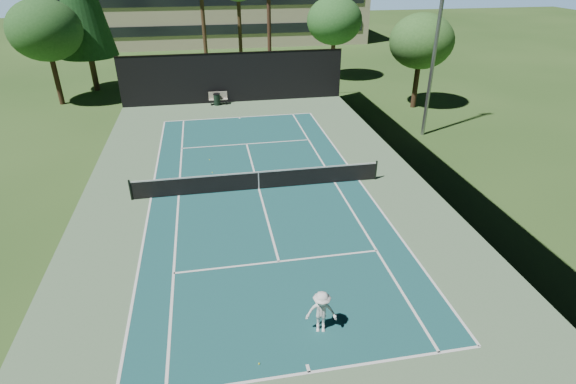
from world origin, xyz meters
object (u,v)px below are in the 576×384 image
object	(u,v)px
tennis_ball_b	(212,173)
tennis_ball_d	(210,160)
tennis_net	(259,180)
trash_bin	(217,99)
player	(321,312)
park_bench	(218,98)
tennis_ball_a	(259,364)
tennis_ball_c	(298,173)

from	to	relation	value
tennis_ball_b	tennis_ball_d	world-z (taller)	tennis_ball_d
tennis_net	trash_bin	distance (m)	15.44
player	park_bench	distance (m)	25.95
tennis_ball_d	park_bench	bearing A→B (deg)	84.70
tennis_ball_a	park_bench	xyz separation A→B (m)	(0.04, 26.87, 0.52)
tennis_ball_b	tennis_ball_c	xyz separation A→B (m)	(4.71, -0.92, 0.00)
tennis_ball_b	park_bench	world-z (taller)	park_bench
tennis_ball_a	tennis_ball_c	bearing A→B (deg)	73.50
player	tennis_ball_b	xyz separation A→B (m)	(-3.07, 12.73, -0.75)
player	tennis_ball_a	xyz separation A→B (m)	(-2.15, -1.01, -0.75)
tennis_ball_a	tennis_ball_c	xyz separation A→B (m)	(3.80, 12.82, 0.00)
player	tennis_ball_a	bearing A→B (deg)	-143.37
player	tennis_ball_d	distance (m)	14.90
tennis_ball_b	tennis_ball_d	xyz separation A→B (m)	(-0.10, 1.82, 0.01)
tennis_net	tennis_ball_d	distance (m)	4.92
tennis_ball_d	tennis_ball_c	bearing A→B (deg)	-29.57
tennis_ball_b	park_bench	bearing A→B (deg)	85.86
tennis_ball_a	tennis_ball_c	world-z (taller)	tennis_ball_c
player	tennis_ball_d	bearing A→B (deg)	113.85
tennis_ball_b	tennis_ball_c	distance (m)	4.80
tennis_ball_a	tennis_ball_b	world-z (taller)	same
player	park_bench	xyz separation A→B (m)	(-2.12, 25.86, -0.23)
tennis_ball_c	trash_bin	size ratio (longest dim) A/B	0.07
park_bench	tennis_ball_d	bearing A→B (deg)	-95.30
player	park_bench	bearing A→B (deg)	106.24
tennis_ball_b	tennis_ball_c	bearing A→B (deg)	-10.98
tennis_ball_a	trash_bin	bearing A→B (deg)	90.17
tennis_ball_b	tennis_ball_d	size ratio (longest dim) A/B	0.84
tennis_ball_b	tennis_net	bearing A→B (deg)	-46.19
tennis_ball_d	trash_bin	xyz separation A→B (m)	(0.94, 11.12, 0.44)
tennis_ball_c	player	bearing A→B (deg)	-97.92
tennis_ball_c	park_bench	size ratio (longest dim) A/B	0.05
trash_bin	player	bearing A→B (deg)	-85.03
tennis_net	tennis_ball_d	world-z (taller)	tennis_net
tennis_net	tennis_ball_d	xyz separation A→B (m)	(-2.43, 4.24, -0.52)
tennis_ball_b	trash_bin	bearing A→B (deg)	86.29
trash_bin	tennis_ball_c	bearing A→B (deg)	-74.37
tennis_ball_a	tennis_ball_b	bearing A→B (deg)	93.82
tennis_ball_b	park_bench	xyz separation A→B (m)	(0.95, 13.13, 0.52)
tennis_ball_d	player	bearing A→B (deg)	-77.71
tennis_net	tennis_ball_a	xyz separation A→B (m)	(-1.41, -11.31, -0.53)
tennis_ball_c	park_bench	distance (m)	14.55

